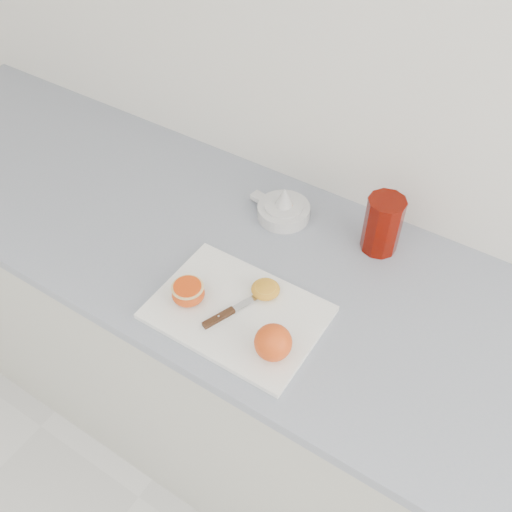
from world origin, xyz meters
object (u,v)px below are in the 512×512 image
object	(u,v)px
red_tumbler	(382,226)
counter	(272,375)
citrus_juicer	(283,209)
half_orange	(188,293)
cutting_board	(237,312)

from	to	relation	value
red_tumbler	counter	bearing A→B (deg)	-131.18
counter	citrus_juicer	distance (m)	0.50
half_orange	cutting_board	bearing A→B (deg)	16.40
red_tumbler	half_orange	bearing A→B (deg)	-125.68
counter	citrus_juicer	world-z (taller)	citrus_juicer
citrus_juicer	red_tumbler	xyz separation A→B (m)	(0.24, 0.03, 0.04)
half_orange	citrus_juicer	distance (m)	0.34
citrus_juicer	red_tumbler	bearing A→B (deg)	6.78
half_orange	citrus_juicer	xyz separation A→B (m)	(0.03, 0.34, -0.01)
counter	red_tumbler	xyz separation A→B (m)	(0.16, 0.19, 0.51)
half_orange	citrus_juicer	world-z (taller)	citrus_juicer
half_orange	citrus_juicer	size ratio (longest dim) A/B	0.43
red_tumbler	cutting_board	bearing A→B (deg)	-115.70
counter	citrus_juicer	bearing A→B (deg)	116.30
counter	citrus_juicer	xyz separation A→B (m)	(-0.08, 0.16, 0.47)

